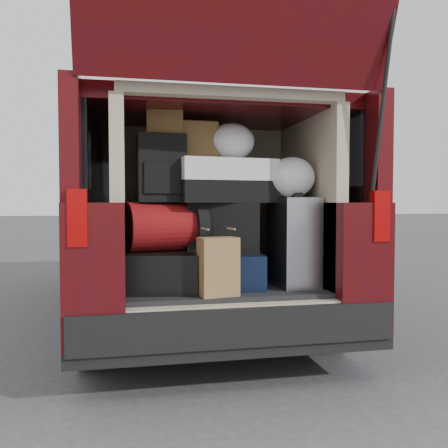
{
  "coord_description": "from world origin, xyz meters",
  "views": [
    {
      "loc": [
        -0.61,
        -2.89,
        1.1
      ],
      "look_at": [
        0.03,
        0.2,
        0.96
      ],
      "focal_mm": 38.0,
      "sensor_mm": 36.0,
      "label": 1
    }
  ],
  "objects": [
    {
      "name": "red_duffel",
      "position": [
        -0.37,
        0.15,
        0.95
      ],
      "size": [
        0.53,
        0.41,
        0.31
      ],
      "primitive_type": "cube",
      "rotation": [
        0.0,
        0.0,
        0.21
      ],
      "color": "maroon",
      "rests_on": "black_hardshell"
    },
    {
      "name": "grocery_sack_upper",
      "position": [
        -0.15,
        0.24,
        1.5
      ],
      "size": [
        0.25,
        0.21,
        0.24
      ],
      "primitive_type": "cube",
      "rotation": [
        0.0,
        0.0,
        0.03
      ],
      "color": "brown",
      "rests_on": "twotone_duffel"
    },
    {
      "name": "black_hardshell",
      "position": [
        -0.37,
        0.16,
        0.67
      ],
      "size": [
        0.53,
        0.66,
        0.24
      ],
      "primitive_type": "cube",
      "rotation": [
        0.0,
        0.0,
        -0.16
      ],
      "color": "black",
      "rests_on": "load_floor"
    },
    {
      "name": "silver_roller",
      "position": [
        0.47,
        0.07,
        0.84
      ],
      "size": [
        0.26,
        0.4,
        0.58
      ],
      "primitive_type": "cube",
      "rotation": [
        0.0,
        0.0,
        0.03
      ],
      "color": "silver",
      "rests_on": "load_floor"
    },
    {
      "name": "black_soft_case",
      "position": [
        0.01,
        0.16,
        0.94
      ],
      "size": [
        0.5,
        0.35,
        0.33
      ],
      "primitive_type": "cube",
      "rotation": [
        0.0,
        0.0,
        -0.17
      ],
      "color": "black",
      "rests_on": "navy_hardshell"
    },
    {
      "name": "grocery_sack_lower",
      "position": [
        -0.36,
        0.2,
        1.63
      ],
      "size": [
        0.25,
        0.21,
        0.21
      ],
      "primitive_type": "cube",
      "rotation": [
        0.0,
        0.0,
        -0.12
      ],
      "color": "brown",
      "rests_on": "backpack"
    },
    {
      "name": "minivan",
      "position": [
        0.0,
        1.86,
        0.91
      ],
      "size": [
        1.9,
        5.35,
        2.77
      ],
      "color": "black",
      "rests_on": "ground"
    },
    {
      "name": "backpack",
      "position": [
        -0.39,
        0.14,
        1.32
      ],
      "size": [
        0.31,
        0.2,
        0.43
      ],
      "primitive_type": "cube",
      "rotation": [
        0.0,
        0.0,
        0.06
      ],
      "color": "black",
      "rests_on": "red_duffel"
    },
    {
      "name": "navy_hardshell",
      "position": [
        0.05,
        0.14,
        0.66
      ],
      "size": [
        0.47,
        0.55,
        0.22
      ],
      "primitive_type": "cube",
      "rotation": [
        0.0,
        0.0,
        -0.12
      ],
      "color": "black",
      "rests_on": "load_floor"
    },
    {
      "name": "ground",
      "position": [
        0.0,
        0.0,
        0.0
      ],
      "size": [
        80.0,
        80.0,
        0.0
      ],
      "primitive_type": "plane",
      "color": "#38383B",
      "rests_on": "ground"
    },
    {
      "name": "load_floor",
      "position": [
        0.0,
        0.28,
        0.28
      ],
      "size": [
        1.24,
        1.05,
        0.55
      ],
      "primitive_type": "cube",
      "color": "black",
      "rests_on": "ground"
    },
    {
      "name": "twotone_duffel",
      "position": [
        0.03,
        0.17,
        1.24
      ],
      "size": [
        0.67,
        0.4,
        0.28
      ],
      "primitive_type": "cube",
      "rotation": [
        0.0,
        0.0,
        0.12
      ],
      "color": "white",
      "rests_on": "black_soft_case"
    },
    {
      "name": "kraft_bag",
      "position": [
        -0.08,
        -0.17,
        0.72
      ],
      "size": [
        0.24,
        0.18,
        0.35
      ],
      "primitive_type": "cube",
      "rotation": [
        0.0,
        0.0,
        0.17
      ],
      "color": "olive",
      "rests_on": "load_floor"
    },
    {
      "name": "plastic_bag_right",
      "position": [
        0.46,
        0.08,
        1.27
      ],
      "size": [
        0.34,
        0.32,
        0.27
      ],
      "primitive_type": "ellipsoid",
      "rotation": [
        0.0,
        0.0,
        -0.11
      ],
      "color": "white",
      "rests_on": "silver_roller"
    },
    {
      "name": "plastic_bag_center",
      "position": [
        0.08,
        0.21,
        1.51
      ],
      "size": [
        0.35,
        0.33,
        0.25
      ],
      "primitive_type": "ellipsoid",
      "rotation": [
        0.0,
        0.0,
        0.16
      ],
      "color": "white",
      "rests_on": "twotone_duffel"
    }
  ]
}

